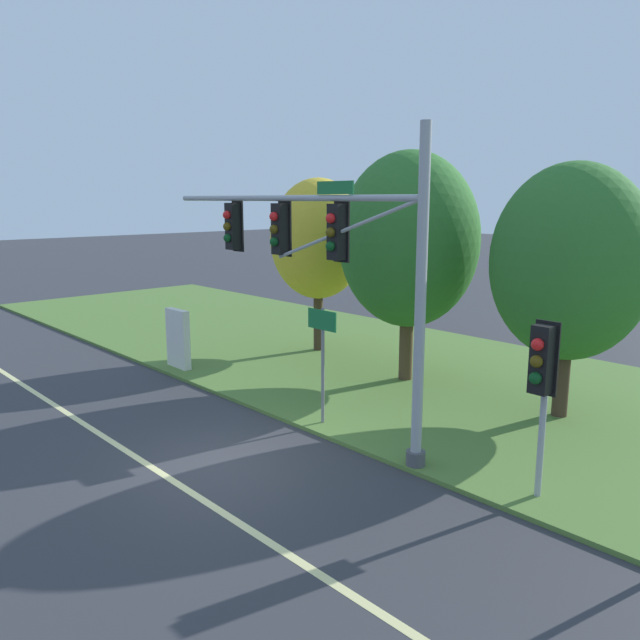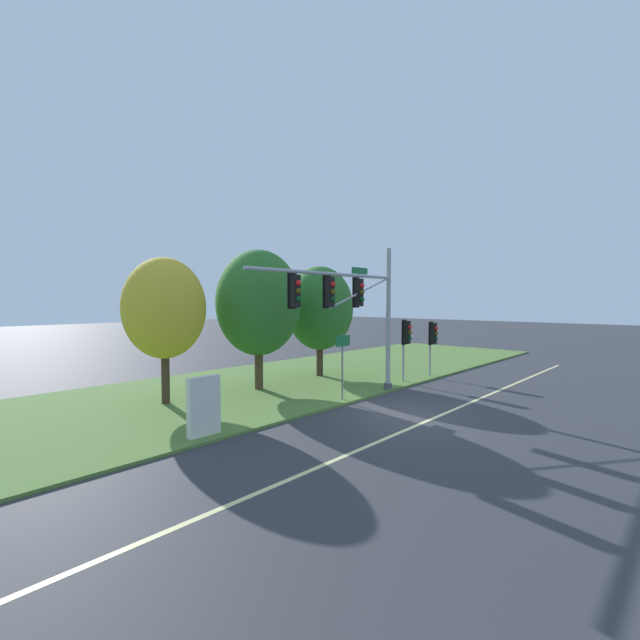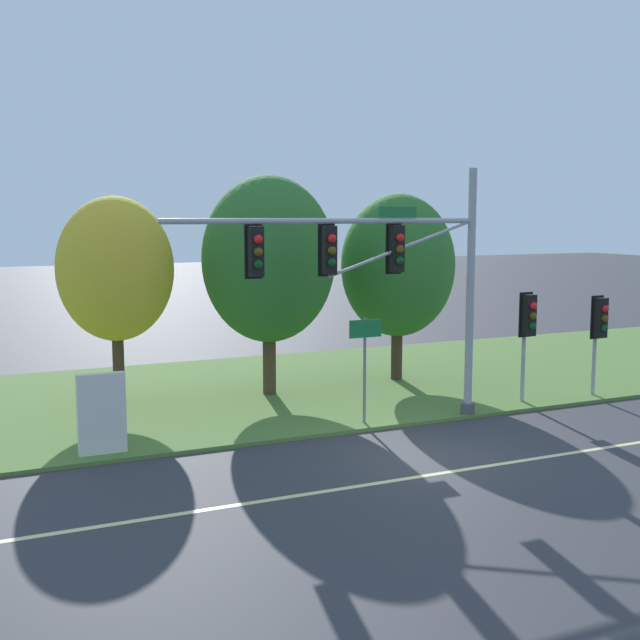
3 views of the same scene
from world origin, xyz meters
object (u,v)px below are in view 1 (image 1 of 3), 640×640
(tree_left_of_mast, at_px, (409,240))
(traffic_signal_mast, at_px, (324,251))
(tree_behind_signpost, at_px, (570,263))
(tree_nearest_road, at_px, (318,239))
(route_sign_post, at_px, (322,346))
(pedestrian_signal_near_kerb, at_px, (542,371))
(info_kiosk, at_px, (178,339))

(tree_left_of_mast, bearing_deg, traffic_signal_mast, -73.56)
(tree_left_of_mast, bearing_deg, tree_behind_signpost, 3.73)
(traffic_signal_mast, bearing_deg, tree_nearest_road, 138.18)
(traffic_signal_mast, relative_size, route_sign_post, 3.10)
(pedestrian_signal_near_kerb, bearing_deg, tree_behind_signpost, 111.32)
(traffic_signal_mast, height_order, info_kiosk, traffic_signal_mast)
(info_kiosk, bearing_deg, tree_left_of_mast, 36.74)
(route_sign_post, bearing_deg, traffic_signal_mast, -40.19)
(traffic_signal_mast, bearing_deg, route_sign_post, 139.81)
(pedestrian_signal_near_kerb, xyz_separation_m, info_kiosk, (-12.36, -0.08, -1.46))
(tree_nearest_road, xyz_separation_m, tree_left_of_mast, (4.53, -0.58, 0.21))
(route_sign_post, distance_m, info_kiosk, 6.94)
(tree_behind_signpost, bearing_deg, traffic_signal_mast, -123.69)
(pedestrian_signal_near_kerb, height_order, info_kiosk, pedestrian_signal_near_kerb)
(traffic_signal_mast, xyz_separation_m, tree_left_of_mast, (-1.39, 4.71, -0.03))
(pedestrian_signal_near_kerb, relative_size, tree_behind_signpost, 0.53)
(route_sign_post, xyz_separation_m, info_kiosk, (-6.87, 0.06, -0.96))
(tree_behind_signpost, bearing_deg, tree_left_of_mast, -176.27)
(info_kiosk, bearing_deg, tree_behind_signpost, 23.81)
(route_sign_post, distance_m, tree_left_of_mast, 5.08)
(tree_nearest_road, distance_m, info_kiosk, 5.94)
(pedestrian_signal_near_kerb, xyz_separation_m, tree_left_of_mast, (-6.53, 4.28, 1.78))
(route_sign_post, height_order, tree_behind_signpost, tree_behind_signpost)
(tree_behind_signpost, distance_m, info_kiosk, 11.92)
(pedestrian_signal_near_kerb, relative_size, route_sign_post, 1.16)
(traffic_signal_mast, distance_m, info_kiosk, 7.94)
(tree_nearest_road, bearing_deg, tree_left_of_mast, -7.34)
(route_sign_post, bearing_deg, tree_nearest_road, 138.08)
(traffic_signal_mast, distance_m, tree_nearest_road, 7.95)
(traffic_signal_mast, distance_m, route_sign_post, 2.35)
(traffic_signal_mast, relative_size, pedestrian_signal_near_kerb, 2.68)
(pedestrian_signal_near_kerb, distance_m, route_sign_post, 5.51)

